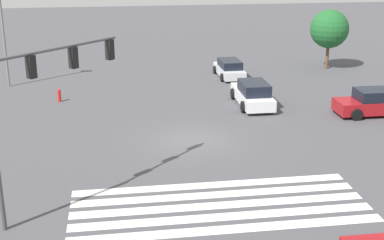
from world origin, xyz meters
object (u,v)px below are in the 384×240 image
(car_0, at_px, (229,69))
(car_4, at_px, (253,94))
(car_2, at_px, (373,103))
(tree_corner_a, at_px, (329,29))
(street_light_pole_a, at_px, (2,22))
(fire_hydrant, at_px, (59,95))
(traffic_signal_mast, at_px, (40,91))

(car_0, xyz_separation_m, car_4, (-0.15, -7.63, 0.09))
(car_2, bearing_deg, tree_corner_a, -98.53)
(street_light_pole_a, relative_size, fire_hydrant, 9.09)
(street_light_pole_a, bearing_deg, car_2, -23.88)
(tree_corner_a, bearing_deg, fire_hydrant, -162.65)
(car_2, xyz_separation_m, tree_corner_a, (2.01, 12.28, 2.53))
(traffic_signal_mast, xyz_separation_m, fire_hydrant, (-0.89, 15.10, -4.38))
(traffic_signal_mast, height_order, tree_corner_a, traffic_signal_mast)
(car_2, xyz_separation_m, fire_hydrant, (-19.14, 5.68, -0.32))
(car_4, bearing_deg, street_light_pole_a, 66.67)
(traffic_signal_mast, distance_m, fire_hydrant, 15.74)
(car_0, height_order, tree_corner_a, tree_corner_a)
(car_0, relative_size, car_2, 0.94)
(traffic_signal_mast, bearing_deg, car_4, 2.14)
(traffic_signal_mast, height_order, car_0, traffic_signal_mast)
(tree_corner_a, relative_size, fire_hydrant, 5.64)
(traffic_signal_mast, relative_size, fire_hydrant, 7.55)
(car_4, xyz_separation_m, tree_corner_a, (8.76, 9.32, 2.53))
(car_0, distance_m, car_2, 12.48)
(tree_corner_a, bearing_deg, traffic_signal_mast, -133.02)
(traffic_signal_mast, xyz_separation_m, street_light_pole_a, (-4.86, 19.65, -0.11))
(car_2, height_order, fire_hydrant, car_2)
(car_2, distance_m, car_4, 7.38)
(traffic_signal_mast, bearing_deg, car_2, -17.70)
(traffic_signal_mast, xyz_separation_m, car_0, (11.64, 20.01, -4.15))
(tree_corner_a, bearing_deg, car_0, -168.87)
(car_4, bearing_deg, fire_hydrant, 78.27)
(street_light_pole_a, xyz_separation_m, tree_corner_a, (25.12, 2.05, -1.42))
(car_0, relative_size, tree_corner_a, 0.87)
(car_2, relative_size, street_light_pole_a, 0.57)
(fire_hydrant, bearing_deg, car_4, -12.36)
(car_0, bearing_deg, car_2, -149.45)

